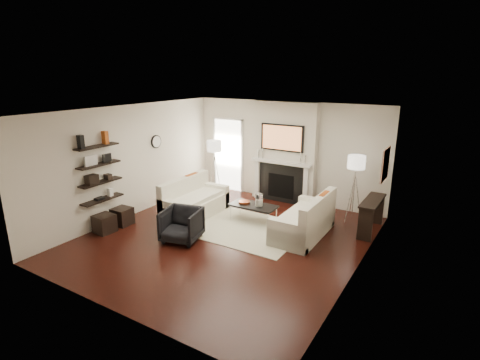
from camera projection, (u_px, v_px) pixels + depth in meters
The scene contains 71 objects.
room_envelope at pixel (225, 178), 7.66m from camera, with size 6.00×6.00×6.00m.
chimney_breast at pixel (284, 153), 10.02m from camera, with size 1.80×0.25×2.70m, color silver.
fireplace_surround at pixel (281, 184), 10.14m from camera, with size 1.30×0.02×1.04m, color black.
firebox at pixel (281, 186), 10.16m from camera, with size 0.75×0.02×0.65m, color black.
mantel_pilaster_l at pixel (257, 179), 10.47m from camera, with size 0.12×0.08×1.10m, color white.
mantel_pilaster_r at pixel (306, 187), 9.75m from camera, with size 0.12×0.08×1.10m, color white.
mantel_shelf at pixel (281, 162), 9.93m from camera, with size 1.70×0.18×0.07m, color white.
tv_body at pixel (282, 138), 9.77m from camera, with size 1.20×0.06×0.70m, color black.
tv_screen at pixel (282, 138), 9.75m from camera, with size 1.10×0.01×0.62m, color #BF723F.
candlestick_l_tall at pixel (263, 153), 10.17m from camera, with size 0.04×0.04×0.30m, color silver.
candlestick_l_short at pixel (259, 154), 10.24m from camera, with size 0.04×0.04×0.24m, color silver.
candlestick_r_tall at pixel (301, 158), 9.62m from camera, with size 0.04×0.04×0.30m, color silver.
candlestick_r_short at pixel (305, 160), 9.56m from camera, with size 0.04×0.04×0.24m, color silver.
hallway_panel at pixel (229, 155), 11.12m from camera, with size 0.90×0.02×2.10m, color white.
door_trim_l at pixel (215, 154), 11.34m from camera, with size 0.06×0.06×2.16m, color white.
door_trim_r at pixel (242, 157), 10.86m from camera, with size 0.06×0.06×2.16m, color white.
door_trim_top at pixel (228, 119), 10.80m from camera, with size 1.02×0.06×0.06m, color white.
rug at pixel (244, 228), 8.53m from camera, with size 2.60×2.00×0.01m, color beige.
loveseat_left_base at pixel (195, 207), 9.27m from camera, with size 0.85×1.80×0.42m, color white.
loveseat_left_back at pixel (184, 193), 9.35m from camera, with size 0.18×1.80×0.80m, color white.
loveseat_left_arm_n at pixel (174, 214), 8.58m from camera, with size 0.85×0.18×0.60m, color white.
loveseat_left_arm_s at pixel (214, 195), 9.91m from camera, with size 0.85×0.18×0.60m, color white.
loveseat_left_cushion at pixel (197, 197), 9.18m from camera, with size 0.63×1.44×0.10m, color white.
pillow_left_orange at pixel (192, 182), 9.54m from camera, with size 0.10×0.42×0.42m, color #A24613.
pillow_left_charcoal at pixel (176, 188), 9.05m from camera, with size 0.10×0.40×0.40m, color black.
loveseat_right_base at pixel (303, 226), 8.13m from camera, with size 0.85×1.80×0.42m, color white.
loveseat_right_back at pixel (318, 216), 7.87m from camera, with size 0.18×1.80×0.80m, color white.
loveseat_right_arm_n at pixel (287, 236), 7.44m from camera, with size 0.85×0.18×0.60m, color white.
loveseat_right_arm_s at pixel (316, 211), 8.77m from camera, with size 0.85×0.18×0.60m, color white.
loveseat_right_cushion at pixel (301, 215), 8.08m from camera, with size 0.63×1.44×0.10m, color white.
pillow_right_orange at pixel (324, 202), 8.06m from camera, with size 0.10×0.42×0.42m, color #A24613.
pillow_right_charcoal at pixel (314, 211), 7.57m from camera, with size 0.10×0.40×0.40m, color black.
coffee_table at pixel (253, 206), 8.82m from camera, with size 1.10×0.55×0.04m, color black.
coffee_leg_nw at pixel (231, 213), 8.94m from camera, with size 0.02×0.02×0.38m, color silver.
coffee_leg_ne at pixel (268, 221), 8.44m from camera, with size 0.02×0.02×0.38m, color silver.
coffee_leg_sw at pixel (240, 207), 9.30m from camera, with size 0.02×0.02×0.38m, color silver.
coffee_leg_se at pixel (276, 215), 8.80m from camera, with size 0.02×0.02×0.38m, color silver.
hurricane_glass at pixel (259, 200), 8.70m from camera, with size 0.18×0.18×0.31m, color white.
hurricane_candle at pixel (259, 203), 8.71m from camera, with size 0.11×0.11×0.17m, color white.
copper_bowl at pixel (244, 202), 8.93m from camera, with size 0.27×0.27×0.04m, color #9E3C1A.
armchair at pixel (181, 223), 7.83m from camera, with size 0.75×0.70×0.77m, color black.
lamp_left_post at pixel (215, 175), 10.65m from camera, with size 0.02×0.02×1.20m, color silver.
lamp_left_shade at pixel (214, 146), 10.41m from camera, with size 0.40×0.40×0.30m, color white.
lamp_left_leg_a at pixel (218, 176), 10.60m from camera, with size 0.02×0.02×1.25m, color silver.
lamp_left_leg_b at pixel (215, 174), 10.76m from camera, with size 0.02×0.02×1.25m, color silver.
lamp_left_leg_c at pixel (211, 176), 10.60m from camera, with size 0.02×0.02×1.25m, color silver.
lamp_right_post at pixel (353, 197), 8.79m from camera, with size 0.02×0.02×1.20m, color silver.
lamp_right_shade at pixel (356, 162), 8.55m from camera, with size 0.40×0.40×0.30m, color white.
lamp_right_leg_a at pixel (358, 198), 8.73m from camera, with size 0.02×0.02×1.25m, color silver.
lamp_right_leg_b at pixel (352, 196), 8.89m from camera, with size 0.02×0.02×1.25m, color silver.
lamp_right_leg_c at pixel (350, 198), 8.74m from camera, with size 0.02×0.02×1.25m, color silver.
console_top at pixel (373, 201), 8.16m from camera, with size 0.35×1.20×0.04m, color black.
console_leg_n at pixel (365, 225), 7.82m from camera, with size 0.30×0.04×0.71m, color black.
console_leg_s at pixel (377, 209), 8.72m from camera, with size 0.30×0.04×0.71m, color black.
wall_art at pixel (385, 164), 7.93m from camera, with size 0.03×0.70×0.70m, color #B07458.
shelf_bottom at pixel (103, 199), 8.34m from camera, with size 0.25×1.00×0.04m, color black.
shelf_lower at pixel (101, 182), 8.22m from camera, with size 0.25×1.00×0.04m, color black.
shelf_upper at pixel (99, 165), 8.11m from camera, with size 0.25×1.00×0.04m, color black.
shelf_top at pixel (97, 146), 8.00m from camera, with size 0.25×1.00×0.04m, color black.
decor_magfile_a at pixel (81, 142), 7.65m from camera, with size 0.12×0.10×0.28m, color black.
decor_magfile_b at pixel (105, 138), 8.15m from camera, with size 0.12×0.10×0.28m, color #A24613.
decor_frame_a at pixel (91, 161), 7.92m from camera, with size 0.04×0.30×0.22m, color white.
decor_frame_b at pixel (107, 158), 8.27m from camera, with size 0.04×0.22×0.18m, color black.
decor_wine_rack at pixel (92, 179), 8.01m from camera, with size 0.18×0.25×0.20m, color black.
decor_box_small at pixel (108, 177), 8.37m from camera, with size 0.15×0.12×0.12m, color black.
decor_books at pixel (99, 199), 8.26m from camera, with size 0.14×0.20×0.05m, color black.
decor_box_tall at pixel (110, 192), 8.49m from camera, with size 0.10×0.10×0.18m, color white.
clock_rim at pixel (156, 142), 9.67m from camera, with size 0.34×0.34×0.04m, color black.
clock_face at pixel (157, 142), 9.66m from camera, with size 0.29×0.29×0.01m, color white.
ottoman_near at pixel (122, 216), 8.71m from camera, with size 0.40×0.40×0.40m, color black.
ottoman_far at pixel (104, 224), 8.29m from camera, with size 0.40×0.40×0.40m, color black.
Camera 1 is at (4.11, -6.14, 3.44)m, focal length 28.00 mm.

